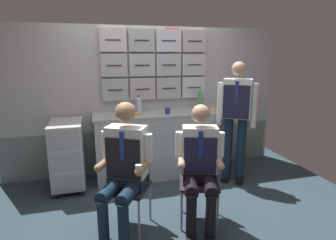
{
  "coord_description": "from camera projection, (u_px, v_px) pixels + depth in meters",
  "views": [
    {
      "loc": [
        -0.75,
        -2.66,
        1.74
      ],
      "look_at": [
        -0.01,
        0.08,
        1.07
      ],
      "focal_mm": 29.5,
      "sensor_mm": 36.0,
      "label": 1
    }
  ],
  "objects": [
    {
      "name": "crew_member_standing",
      "position": [
        236.0,
        112.0,
        3.73
      ],
      "size": [
        0.45,
        0.4,
        1.66
      ],
      "color": "black",
      "rests_on": "ground"
    },
    {
      "name": "water_bottle_clear",
      "position": [
        139.0,
        105.0,
        3.9
      ],
      "size": [
        0.07,
        0.07,
        0.25
      ],
      "color": "silver",
      "rests_on": "galley_counter"
    },
    {
      "name": "galley_counter",
      "position": [
        162.0,
        144.0,
        4.05
      ],
      "size": [
        1.94,
        0.53,
        0.94
      ],
      "color": "#B5BCBD",
      "rests_on": "ground"
    },
    {
      "name": "crew_member_left",
      "position": [
        124.0,
        163.0,
        2.64
      ],
      "size": [
        0.61,
        0.71,
        1.31
      ],
      "color": "black",
      "rests_on": "ground"
    },
    {
      "name": "paper_cup_blue",
      "position": [
        212.0,
        110.0,
        3.96
      ],
      "size": [
        0.06,
        0.06,
        0.08
      ],
      "color": "tan",
      "rests_on": "galley_counter"
    },
    {
      "name": "ground",
      "position": [
        171.0,
        216.0,
        3.09
      ],
      "size": [
        4.8,
        4.8,
        0.04
      ],
      "primitive_type": "cube",
      "color": "#2D3E47"
    },
    {
      "name": "service_trolley",
      "position": [
        68.0,
        153.0,
        3.63
      ],
      "size": [
        0.4,
        0.65,
        0.91
      ],
      "color": "black",
      "rests_on": "ground"
    },
    {
      "name": "snack_banana",
      "position": [
        135.0,
        114.0,
        3.76
      ],
      "size": [
        0.17,
        0.1,
        0.04
      ],
      "color": "yellow",
      "rests_on": "galley_counter"
    },
    {
      "name": "galley_bulkhead",
      "position": [
        147.0,
        99.0,
        4.13
      ],
      "size": [
        4.2,
        0.14,
        2.15
      ],
      "color": "#B8B6BD",
      "rests_on": "ground"
    },
    {
      "name": "water_bottle_tall",
      "position": [
        200.0,
        100.0,
        4.16
      ],
      "size": [
        0.06,
        0.06,
        0.31
      ],
      "color": "#4F9856",
      "rests_on": "galley_counter"
    },
    {
      "name": "crew_member_right",
      "position": [
        200.0,
        162.0,
        2.76
      ],
      "size": [
        0.52,
        0.67,
        1.27
      ],
      "color": "black",
      "rests_on": "ground"
    },
    {
      "name": "folding_chair_right",
      "position": [
        198.0,
        171.0,
        2.95
      ],
      "size": [
        0.5,
        0.5,
        0.85
      ],
      "color": "#A8AAAF",
      "rests_on": "ground"
    },
    {
      "name": "folding_chair_left",
      "position": [
        131.0,
        176.0,
        2.84
      ],
      "size": [
        0.54,
        0.54,
        0.85
      ],
      "color": "#A8AAAF",
      "rests_on": "ground"
    },
    {
      "name": "paper_cup_tan",
      "position": [
        168.0,
        111.0,
        3.86
      ],
      "size": [
        0.07,
        0.07,
        0.09
      ],
      "color": "navy",
      "rests_on": "galley_counter"
    }
  ]
}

